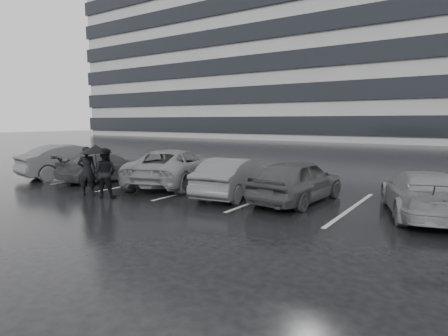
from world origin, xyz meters
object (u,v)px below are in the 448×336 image
at_px(car_west_b, 174,167).
at_px(car_main, 297,180).
at_px(car_west_d, 72,161).
at_px(car_east, 423,193).
at_px(car_west_a, 234,177).
at_px(pedestrian_left, 87,171).
at_px(pedestrian_right, 105,173).
at_px(car_west_c, 107,167).

bearing_deg(car_west_b, car_main, 158.33).
relative_size(car_west_d, car_east, 1.06).
bearing_deg(car_west_a, pedestrian_left, 23.80).
distance_m(car_west_a, pedestrian_right, 4.29).
bearing_deg(car_main, car_west_d, 7.57).
xyz_separation_m(car_west_d, pedestrian_right, (5.00, -2.19, 0.08)).
height_order(car_west_c, car_west_d, car_west_d).
distance_m(car_west_b, pedestrian_left, 3.42).
distance_m(car_west_d, car_east, 14.12).
bearing_deg(pedestrian_left, car_west_b, -148.26).
bearing_deg(car_east, car_west_d, -13.87).
relative_size(car_main, pedestrian_right, 2.45).
distance_m(car_west_a, car_west_d, 8.45).
relative_size(car_west_b, pedestrian_right, 3.10).
bearing_deg(car_east, car_west_c, -13.80).
bearing_deg(pedestrian_right, car_west_d, -47.62).
relative_size(car_west_a, pedestrian_left, 2.35).
distance_m(car_main, car_east, 3.48).
relative_size(car_west_c, pedestrian_right, 2.51).
bearing_deg(car_main, pedestrian_right, 30.87).
relative_size(pedestrian_left, pedestrian_right, 1.02).
xyz_separation_m(car_west_d, car_east, (14.09, 0.84, -0.13)).
distance_m(car_west_c, car_west_d, 2.24).
height_order(car_west_d, pedestrian_left, pedestrian_left).
height_order(car_west_c, pedestrian_right, pedestrian_right).
distance_m(car_west_b, car_west_d, 5.36).
distance_m(car_west_a, pedestrian_left, 5.01).
bearing_deg(car_west_d, car_main, -165.53).
distance_m(car_east, pedestrian_right, 9.59).
relative_size(car_west_b, pedestrian_left, 3.03).
relative_size(car_west_a, car_west_b, 0.77).
distance_m(pedestrian_left, pedestrian_right, 0.79).
distance_m(car_west_a, car_west_b, 3.21).
distance_m(car_main, car_west_a, 2.20).
distance_m(car_west_c, pedestrian_left, 3.16).
bearing_deg(car_main, car_east, -172.60).
height_order(car_main, pedestrian_right, pedestrian_right).
height_order(car_main, car_east, car_main).
xyz_separation_m(car_west_c, pedestrian_left, (1.99, -2.44, 0.24)).
xyz_separation_m(car_west_c, car_west_d, (-2.23, -0.12, 0.14)).
xyz_separation_m(car_main, car_east, (3.47, 0.20, -0.07)).
bearing_deg(car_west_c, car_east, -161.47).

